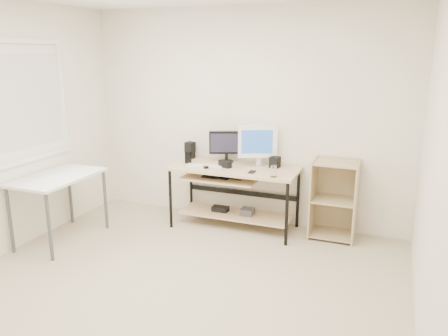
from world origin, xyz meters
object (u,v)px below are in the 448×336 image
Objects in this scene: shelf_unit at (334,199)px; side_table at (58,183)px; desk at (232,184)px; black_monitor at (226,145)px; white_imac at (258,143)px; audio_controller at (188,158)px.

side_table is at bearing -156.67° from shelf_unit.
black_monitor reaches higher than desk.
side_table is 1.11× the size of shelf_unit.
black_monitor is (1.50, 1.26, 0.30)m from side_table.
black_monitor reaches higher than shelf_unit.
white_imac reaches higher than desk.
desk is at bearing -172.23° from shelf_unit.
side_table is 2.03× the size of white_imac.
white_imac is at bearing 31.77° from audio_controller.
side_table is 2.29m from white_imac.
black_monitor is at bearing 148.29° from white_imac.
black_monitor is at bearing 40.17° from side_table.
shelf_unit is 1.09m from white_imac.
audio_controller is at bearing 167.77° from white_imac.
side_table is at bearing -117.23° from audio_controller.
white_imac reaches higher than black_monitor.
shelf_unit is 6.39× the size of audio_controller.
shelf_unit is at bearing 23.33° from side_table.
white_imac is 0.87m from audio_controller.
audio_controller is at bearing -177.07° from desk.
audio_controller is (-0.41, -0.23, -0.15)m from black_monitor.
side_table is at bearing -161.58° from black_monitor.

